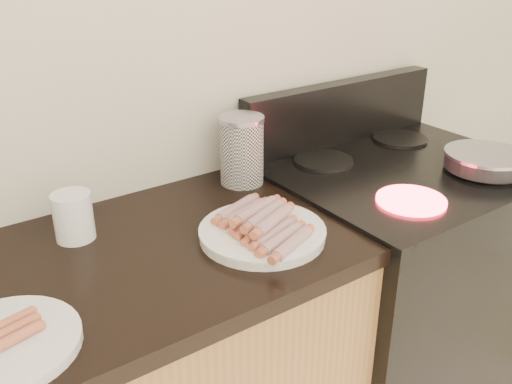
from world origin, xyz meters
TOP-DOWN VIEW (x-y plane):
  - wall_back at (0.00, 2.00)m, footprint 4.00×0.04m
  - stove at (0.78, 1.68)m, footprint 0.76×0.65m
  - stove_panel at (0.78, 1.96)m, footprint 0.76×0.06m
  - burner_near_left at (0.61, 1.51)m, footprint 0.18×0.18m
  - burner_near_right at (0.95, 1.51)m, footprint 0.18×0.18m
  - burner_far_left at (0.61, 1.84)m, footprint 0.18×0.18m
  - burner_far_right at (0.95, 1.84)m, footprint 0.18×0.18m
  - frying_pan at (0.94, 1.52)m, footprint 0.23×0.41m
  - main_plate at (0.20, 1.59)m, footprint 0.38×0.38m
  - side_plate at (-0.39, 1.54)m, footprint 0.30×0.30m
  - hotdog_pile at (0.20, 1.59)m, footprint 0.13×0.28m
  - plain_sausages at (-0.39, 1.54)m, footprint 0.13×0.10m
  - canister at (0.34, 1.89)m, footprint 0.13×0.13m
  - mug at (-0.16, 1.84)m, footprint 0.10×0.10m

SIDE VIEW (x-z plane):
  - stove at x=0.78m, z-range 0.00..0.91m
  - side_plate at x=-0.39m, z-range 0.90..0.92m
  - main_plate at x=0.20m, z-range 0.90..0.92m
  - burner_near_left at x=0.61m, z-range 0.91..0.92m
  - burner_near_right at x=0.95m, z-range 0.91..0.92m
  - burner_far_left at x=0.61m, z-range 0.91..0.92m
  - burner_far_right at x=0.95m, z-range 0.91..0.92m
  - plain_sausages at x=-0.39m, z-range 0.92..0.94m
  - hotdog_pile at x=0.20m, z-range 0.91..0.97m
  - frying_pan at x=0.94m, z-range 0.92..0.97m
  - mug at x=-0.16m, z-range 0.90..1.01m
  - canister at x=0.34m, z-range 0.90..1.09m
  - stove_panel at x=0.78m, z-range 0.91..1.11m
  - wall_back at x=0.00m, z-range 0.00..2.60m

